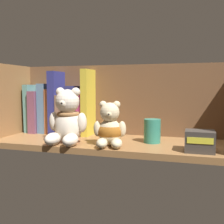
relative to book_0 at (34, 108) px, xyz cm
name	(u,v)px	position (x,y,z in cm)	size (l,w,h in cm)	color
shelf_board	(112,144)	(37.35, -10.98, -10.58)	(80.08, 26.61, 2.00)	olive
shelf_back_panel	(123,103)	(37.35, 2.93, 2.75)	(82.48, 1.20, 28.65)	brown
shelf_side_panel_left	(9,103)	(-3.49, -10.98, 2.75)	(1.60, 29.01, 28.65)	olive
book_0	(34,108)	(0.00, 0.00, 0.00)	(2.38, 11.37, 19.15)	slate
book_1	(40,111)	(2.99, 0.00, -1.28)	(3.19, 13.55, 16.59)	#6E3F56
book_2	(47,108)	(6.39, 0.00, 0.20)	(3.20, 10.96, 19.55)	slate
book_3	(54,111)	(9.21, 0.00, -0.90)	(2.04, 11.37, 17.35)	#AD653C
book_4	(59,102)	(11.91, 0.00, 2.54)	(2.95, 14.26, 24.23)	navy
book_5	(67,114)	(15.16, 0.00, -1.98)	(3.15, 14.64, 15.20)	#82614F
book_6	(75,110)	(18.68, 0.00, -0.24)	(3.49, 12.28, 18.67)	navy
book_7	(83,112)	(22.22, 0.00, -1.19)	(3.18, 13.44, 16.77)	#A6346B
book_8	(91,102)	(25.25, 0.00, 2.83)	(2.47, 14.45, 24.81)	gold
teddy_bear_larger	(67,120)	(24.13, -18.24, -1.84)	(13.12, 13.25, 18.13)	beige
teddy_bear_smaller	(110,128)	(38.65, -18.35, -4.07)	(10.49, 11.18, 14.01)	beige
pillar_candle	(152,131)	(50.62, -9.79, -5.68)	(5.47, 5.47, 7.80)	#2D7A66
small_product_box	(200,141)	(65.33, -18.55, -6.54)	(8.10, 6.74, 6.07)	#38332D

